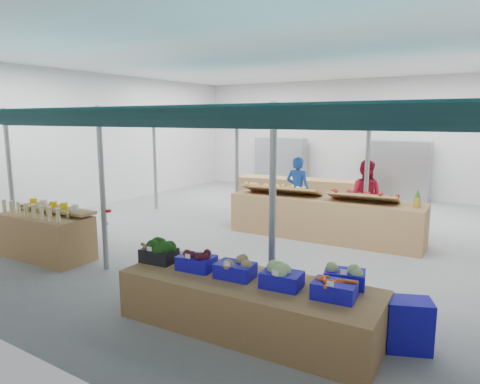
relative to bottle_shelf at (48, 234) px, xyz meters
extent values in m
plane|color=gray|center=(2.52, 4.17, -0.47)|extent=(13.00, 13.00, 0.00)
plane|color=silver|center=(2.52, 4.17, 3.73)|extent=(13.00, 13.00, 0.00)
plane|color=silver|center=(2.52, 10.67, 1.63)|extent=(12.00, 0.00, 12.00)
plane|color=silver|center=(-3.48, 4.17, 1.63)|extent=(0.00, 13.00, 13.00)
cylinder|color=gray|center=(-1.48, 0.17, 1.03)|extent=(0.10, 0.10, 3.00)
cylinder|color=gray|center=(-1.48, 4.67, 1.03)|extent=(0.10, 0.10, 3.00)
cylinder|color=gray|center=(1.52, 0.17, 1.03)|extent=(0.10, 0.10, 3.00)
cylinder|color=gray|center=(1.52, 4.67, 1.03)|extent=(0.10, 0.10, 3.00)
cylinder|color=gray|center=(5.02, 0.17, 1.03)|extent=(0.10, 0.10, 3.00)
cylinder|color=gray|center=(5.02, 4.67, 1.03)|extent=(0.10, 0.10, 3.00)
cylinder|color=gray|center=(3.27, 0.17, 2.38)|extent=(10.00, 0.06, 0.06)
cylinder|color=gray|center=(3.27, 4.67, 2.38)|extent=(10.00, 0.06, 0.06)
cube|color=#0B302F|center=(3.27, -0.48, 2.31)|extent=(9.50, 1.28, 0.30)
cube|color=#0B302F|center=(3.27, 0.82, 2.31)|extent=(9.50, 1.28, 0.30)
cube|color=#0B302F|center=(3.27, 4.02, 2.31)|extent=(9.50, 1.28, 0.30)
cube|color=#0B302F|center=(3.27, 5.32, 2.31)|extent=(9.50, 1.28, 0.30)
cube|color=#B23F33|center=(0.02, 10.17, 0.53)|extent=(2.00, 0.50, 2.00)
cube|color=#B23F33|center=(4.52, 10.17, 0.53)|extent=(2.00, 0.50, 2.00)
cube|color=olive|center=(0.00, -0.04, -0.03)|extent=(2.01, 0.95, 0.88)
cube|color=#997247|center=(-0.01, 0.24, 0.48)|extent=(1.99, 0.45, 0.06)
cube|color=olive|center=(4.97, -0.39, -0.14)|extent=(3.54, 1.34, 0.68)
cube|color=olive|center=(4.17, 4.34, 0.00)|extent=(4.49, 1.28, 0.95)
cube|color=olive|center=(2.07, 8.02, -0.07)|extent=(4.60, 1.70, 0.81)
cube|color=#1610B5|center=(6.88, 0.20, -0.16)|extent=(0.63, 0.55, 0.63)
imported|color=#173E9B|center=(2.97, 5.44, 0.42)|extent=(0.67, 0.46, 1.78)
imported|color=#AC1530|center=(4.77, 5.44, 0.42)|extent=(0.90, 0.72, 1.78)
cube|color=black|center=(3.47, -0.47, 0.30)|extent=(0.53, 0.40, 0.20)
cube|color=white|center=(3.49, -0.69, 0.46)|extent=(0.08, 0.02, 0.06)
cube|color=#1610B5|center=(4.15, -0.43, 0.30)|extent=(0.53, 0.40, 0.20)
cube|color=white|center=(4.17, -0.65, 0.46)|extent=(0.08, 0.02, 0.06)
cube|color=#1610B5|center=(4.77, -0.40, 0.30)|extent=(0.53, 0.40, 0.20)
cube|color=white|center=(4.80, -0.62, 0.46)|extent=(0.08, 0.02, 0.06)
cube|color=#1610B5|center=(5.45, -0.36, 0.30)|extent=(0.53, 0.40, 0.20)
cube|color=white|center=(5.47, -0.58, 0.46)|extent=(0.08, 0.02, 0.06)
cube|color=#1610B5|center=(6.12, -0.33, 0.30)|extent=(0.53, 0.40, 0.20)
cube|color=white|center=(6.15, -0.54, 0.46)|extent=(0.08, 0.02, 0.06)
sphere|color=brown|center=(3.33, -0.59, 0.44)|extent=(0.09, 0.09, 0.09)
sphere|color=brown|center=(3.28, -0.61, 0.48)|extent=(0.06, 0.06, 0.06)
cylinder|color=red|center=(1.58, 0.23, 0.63)|extent=(0.12, 0.12, 0.05)
cube|color=white|center=(1.58, 0.17, 0.41)|extent=(0.10, 0.01, 0.07)
cube|color=#997247|center=(3.12, 4.18, 0.60)|extent=(1.96, 0.87, 0.26)
cube|color=#997247|center=(5.08, 4.28, 0.60)|extent=(1.56, 0.83, 0.26)
cylinder|color=#8C6019|center=(6.19, 4.33, 0.59)|extent=(0.14, 0.14, 0.22)
cone|color=#26661E|center=(6.19, 4.33, 0.78)|extent=(0.12, 0.12, 0.18)
cube|color=#1610B5|center=(6.10, 0.11, 0.30)|extent=(0.57, 0.46, 0.20)
cube|color=white|center=(6.16, -0.10, 0.46)|extent=(0.08, 0.03, 0.06)
camera|label=1|loc=(7.75, -4.95, 2.30)|focal=32.00mm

